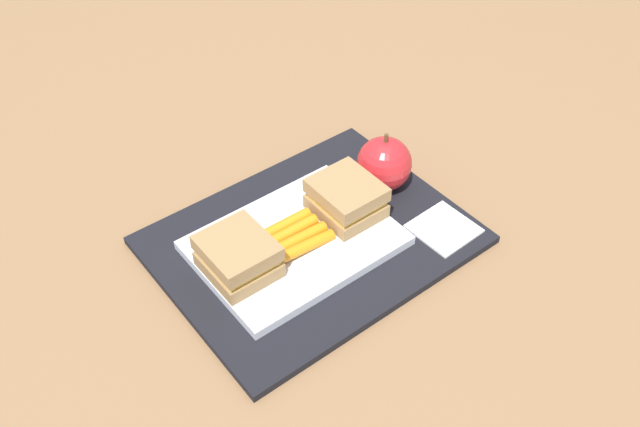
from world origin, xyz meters
TOP-DOWN VIEW (x-y plane):
  - ground_plane at (0.00, 0.00)m, footprint 2.40×2.40m
  - lunchbag_mat at (0.00, 0.00)m, footprint 0.36×0.28m
  - food_tray at (-0.03, 0.00)m, footprint 0.23×0.17m
  - sandwich_half_left at (-0.10, 0.00)m, footprint 0.07×0.08m
  - sandwich_half_right at (0.05, 0.00)m, footprint 0.07×0.08m
  - carrot_sticks_bundle at (-0.03, -0.00)m, footprint 0.08×0.06m
  - apple at (0.13, 0.02)m, footprint 0.07×0.07m
  - paper_napkin at (0.14, -0.09)m, footprint 0.07×0.07m

SIDE VIEW (x-z plane):
  - ground_plane at x=0.00m, z-range 0.00..0.00m
  - lunchbag_mat at x=0.00m, z-range 0.00..0.01m
  - paper_napkin at x=0.14m, z-range 0.01..0.01m
  - food_tray at x=-0.03m, z-range 0.01..0.02m
  - carrot_sticks_bundle at x=-0.03m, z-range 0.02..0.04m
  - sandwich_half_left at x=-0.10m, z-range 0.02..0.07m
  - sandwich_half_right at x=0.05m, z-range 0.02..0.07m
  - apple at x=0.13m, z-range 0.00..0.09m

